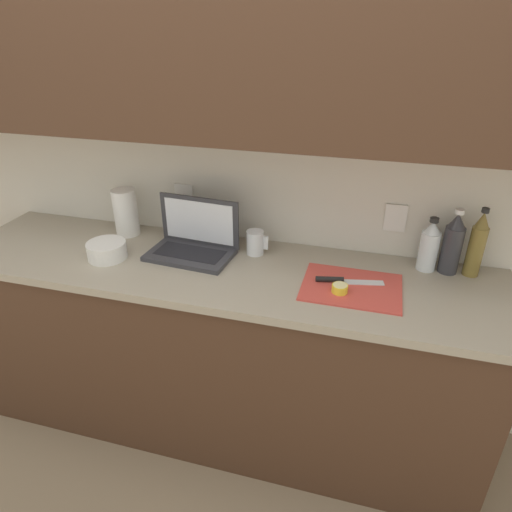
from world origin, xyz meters
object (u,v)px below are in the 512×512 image
object	(u,v)px
knife	(338,280)
paper_towel_roll	(126,212)
bottle_oil_tall	(453,244)
laptop	(194,241)
cutting_board	(351,287)
bowl_white	(107,250)
bottle_green_soda	(429,246)
lemon_half_cut	(340,288)
measuring_cup	(255,243)
bottle_water_clear	(477,245)

from	to	relation	value
knife	paper_towel_roll	size ratio (longest dim) A/B	1.19
bottle_oil_tall	laptop	bearing A→B (deg)	-173.56
cutting_board	laptop	bearing A→B (deg)	170.55
laptop	bottle_oil_tall	world-z (taller)	bottle_oil_tall
laptop	bowl_white	size ratio (longest dim) A/B	2.29
cutting_board	paper_towel_roll	size ratio (longest dim) A/B	1.69
laptop	bottle_green_soda	xyz separation A→B (m)	(0.99, 0.12, 0.05)
lemon_half_cut	measuring_cup	xyz separation A→B (m)	(-0.40, 0.23, 0.03)
cutting_board	bottle_oil_tall	xyz separation A→B (m)	(0.37, 0.24, 0.12)
knife	bottle_oil_tall	xyz separation A→B (m)	(0.42, 0.22, 0.11)
measuring_cup	paper_towel_roll	xyz separation A→B (m)	(-0.65, 0.04, 0.06)
cutting_board	measuring_cup	world-z (taller)	measuring_cup
cutting_board	bowl_white	size ratio (longest dim) A/B	2.26
laptop	cutting_board	xyz separation A→B (m)	(0.70, -0.12, -0.05)
bottle_green_soda	paper_towel_roll	bearing A→B (deg)	-179.06
knife	measuring_cup	distance (m)	0.42
laptop	knife	bearing A→B (deg)	-4.33
bottle_oil_tall	bowl_white	world-z (taller)	bottle_oil_tall
lemon_half_cut	knife	bearing A→B (deg)	101.64
cutting_board	knife	distance (m)	0.06
lemon_half_cut	bottle_water_clear	size ratio (longest dim) A/B	0.21
cutting_board	bottle_oil_tall	bearing A→B (deg)	32.86
measuring_cup	bowl_white	distance (m)	0.65
knife	bottle_green_soda	bearing A→B (deg)	21.16
bottle_oil_tall	paper_towel_roll	bearing A→B (deg)	-179.11
bottle_water_clear	laptop	bearing A→B (deg)	-174.05
knife	bowl_white	world-z (taller)	bowl_white
paper_towel_roll	measuring_cup	bearing A→B (deg)	-3.11
bottle_oil_tall	knife	bearing A→B (deg)	-152.60
bottle_oil_tall	bottle_water_clear	distance (m)	0.09
bottle_green_soda	bottle_water_clear	xyz separation A→B (m)	(0.17, 0.00, 0.03)
measuring_cup	paper_towel_roll	bearing A→B (deg)	176.89
measuring_cup	bottle_oil_tall	bearing A→B (deg)	4.10
bottle_green_soda	bowl_white	distance (m)	1.36
cutting_board	bottle_water_clear	world-z (taller)	bottle_water_clear
bottle_water_clear	knife	bearing A→B (deg)	-156.81
laptop	bottle_green_soda	bearing A→B (deg)	11.36
laptop	paper_towel_roll	xyz separation A→B (m)	(-0.38, 0.10, 0.05)
laptop	bottle_water_clear	distance (m)	1.17
knife	bottle_oil_tall	distance (m)	0.49
measuring_cup	bottle_water_clear	bearing A→B (deg)	3.69
bottle_green_soda	bottle_oil_tall	distance (m)	0.09
cutting_board	bottle_water_clear	distance (m)	0.53
lemon_half_cut	measuring_cup	size ratio (longest dim) A/B	0.56
laptop	bottle_oil_tall	xyz separation A→B (m)	(1.07, 0.12, 0.07)
laptop	cutting_board	world-z (taller)	laptop
laptop	measuring_cup	distance (m)	0.27
bowl_white	paper_towel_roll	bearing A→B (deg)	98.80
measuring_cup	bowl_white	bearing A→B (deg)	-160.86
knife	measuring_cup	bearing A→B (deg)	145.21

